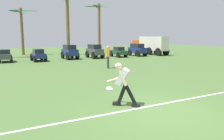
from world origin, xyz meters
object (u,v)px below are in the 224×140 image
at_px(parked_car_slot_d, 70,51).
at_px(parked_car_slot_g, 137,49).
at_px(frisbee_in_flight, 110,89).
at_px(palm_tree_right_of_centre, 68,20).
at_px(box_truck, 150,44).
at_px(palm_tree_far_right, 99,25).
at_px(palm_tree_left_of_centre, 22,27).
at_px(parked_car_slot_b, 5,56).
at_px(parked_car_slot_c, 38,55).
at_px(frisbee_thrower, 123,82).
at_px(teammate_near_sideline, 108,55).
at_px(parked_car_slot_f, 119,52).
at_px(parked_car_slot_e, 95,51).

bearing_deg(parked_car_slot_d, parked_car_slot_g, -1.59).
distance_m(frisbee_in_flight, palm_tree_right_of_centre, 20.46).
relative_size(box_truck, palm_tree_far_right, 0.90).
bearing_deg(palm_tree_far_right, palm_tree_left_of_centre, 177.91).
relative_size(palm_tree_left_of_centre, palm_tree_far_right, 0.83).
relative_size(frisbee_in_flight, parked_car_slot_b, 0.13).
xyz_separation_m(parked_car_slot_c, box_truck, (13.60, 1.44, 0.67)).
bearing_deg(palm_tree_far_right, parked_car_slot_g, -77.09).
bearing_deg(parked_car_slot_g, frisbee_thrower, -125.47).
relative_size(parked_car_slot_d, parked_car_slot_g, 1.00).
bearing_deg(teammate_near_sideline, parked_car_slot_g, 44.62).
xyz_separation_m(parked_car_slot_g, palm_tree_right_of_centre, (-6.48, 5.21, 3.38)).
xyz_separation_m(parked_car_slot_b, box_truck, (16.27, 0.88, 0.67)).
relative_size(frisbee_thrower, frisbee_in_flight, 4.93).
height_order(palm_tree_left_of_centre, palm_tree_far_right, palm_tree_far_right).
bearing_deg(parked_car_slot_d, frisbee_in_flight, -101.64).
height_order(frisbee_in_flight, parked_car_slot_d, parked_car_slot_d).
distance_m(frisbee_in_flight, parked_car_slot_b, 14.96).
bearing_deg(frisbee_thrower, parked_car_slot_f, 61.24).
bearing_deg(parked_car_slot_d, parked_car_slot_c, -170.54).
relative_size(frisbee_in_flight, box_truck, 0.05).
distance_m(parked_car_slot_d, parked_car_slot_e, 2.58).
xyz_separation_m(teammate_near_sideline, parked_car_slot_c, (-3.58, 6.93, -0.38)).
xyz_separation_m(parked_car_slot_d, parked_car_slot_g, (7.84, -0.22, 0.00)).
distance_m(teammate_near_sideline, palm_tree_left_of_centre, 15.33).
height_order(parked_car_slot_d, parked_car_slot_e, same).
distance_m(parked_car_slot_c, parked_car_slot_e, 5.65).
relative_size(parked_car_slot_g, palm_tree_far_right, 0.36).
height_order(frisbee_thrower, palm_tree_right_of_centre, palm_tree_right_of_centre).
relative_size(teammate_near_sideline, parked_car_slot_f, 0.71).
bearing_deg(frisbee_in_flight, parked_car_slot_g, 53.08).
bearing_deg(frisbee_in_flight, parked_car_slot_e, 68.84).
bearing_deg(parked_car_slot_f, palm_tree_right_of_centre, 126.68).
xyz_separation_m(parked_car_slot_f, palm_tree_far_right, (0.90, 7.13, 3.12)).
xyz_separation_m(parked_car_slot_f, box_truck, (5.21, 1.27, 0.67)).
xyz_separation_m(frisbee_thrower, parked_car_slot_e, (5.37, 14.94, -0.04)).
distance_m(teammate_near_sideline, parked_car_slot_d, 7.46).
distance_m(frisbee_thrower, box_truck, 20.89).
bearing_deg(frisbee_in_flight, parked_car_slot_c, 90.16).
relative_size(parked_car_slot_d, box_truck, 0.40).
bearing_deg(palm_tree_left_of_centre, teammate_near_sideline, -74.35).
distance_m(parked_car_slot_e, parked_car_slot_g, 5.26).
relative_size(parked_car_slot_c, parked_car_slot_g, 0.94).
distance_m(parked_car_slot_f, palm_tree_left_of_centre, 11.94).
distance_m(frisbee_in_flight, teammate_near_sideline, 8.06).
bearing_deg(palm_tree_right_of_centre, palm_tree_far_right, 20.31).
distance_m(parked_car_slot_f, box_truck, 5.41).
distance_m(parked_car_slot_e, palm_tree_far_right, 8.43).
bearing_deg(frisbee_in_flight, teammate_near_sideline, 63.91).
bearing_deg(palm_tree_right_of_centre, parked_car_slot_e, -76.81).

